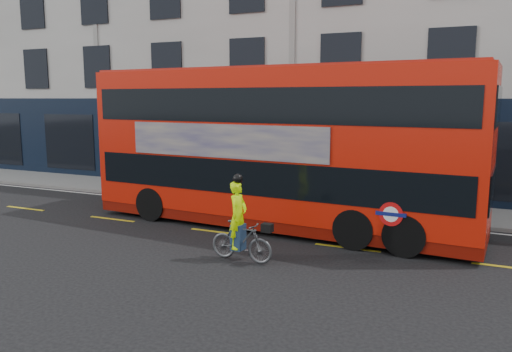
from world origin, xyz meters
The scene contains 8 objects.
ground centered at (0.00, 0.00, 0.00)m, with size 120.00×120.00×0.00m, color black.
pavement centered at (0.00, 6.50, 0.06)m, with size 60.00×3.00×0.12m, color gray.
kerb centered at (0.00, 5.00, 0.07)m, with size 60.00×0.12×0.13m, color slate.
building_terrace centered at (0.00, 12.94, 7.49)m, with size 50.00×10.07×15.00m.
road_edge_line centered at (0.00, 4.70, 0.00)m, with size 58.00×0.10×0.01m, color silver.
lane_dashes centered at (0.00, 1.50, 0.00)m, with size 58.00×0.12×0.01m, color gold, non-canonical shape.
bus centered at (1.43, 2.89, 2.53)m, with size 12.39×3.60×4.93m.
cyclist centered at (1.81, -0.65, 0.74)m, with size 1.72×0.63×2.19m.
Camera 1 is at (7.01, -11.45, 4.03)m, focal length 35.00 mm.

